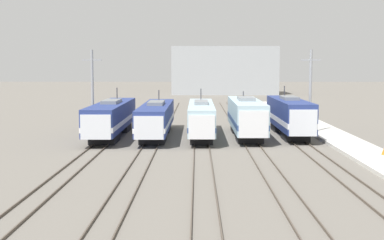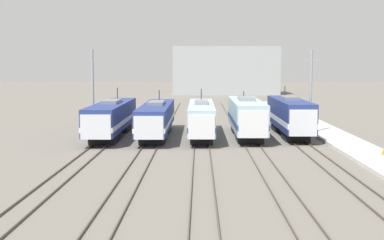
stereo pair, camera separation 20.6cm
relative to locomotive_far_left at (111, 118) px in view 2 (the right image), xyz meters
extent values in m
plane|color=#666059|center=(9.90, -7.34, -2.10)|extent=(400.00, 400.00, 0.00)
cube|color=#4C4238|center=(-0.72, -7.34, -2.02)|extent=(0.07, 120.00, 0.15)
cube|color=#4C4238|center=(0.72, -7.34, -2.02)|extent=(0.07, 120.00, 0.15)
cube|color=#4C4238|center=(4.23, -7.34, -2.02)|extent=(0.07, 120.00, 0.15)
cube|color=#4C4238|center=(5.67, -7.34, -2.02)|extent=(0.07, 120.00, 0.15)
cube|color=#4C4238|center=(9.19, -7.34, -2.02)|extent=(0.07, 120.00, 0.15)
cube|color=#4C4238|center=(10.62, -7.34, -2.02)|extent=(0.07, 120.00, 0.15)
cube|color=#4C4238|center=(14.14, -7.34, -2.02)|extent=(0.07, 120.00, 0.15)
cube|color=#4C4238|center=(15.57, -7.34, -2.02)|extent=(0.07, 120.00, 0.15)
cube|color=#4C4238|center=(19.09, -7.34, -2.02)|extent=(0.07, 120.00, 0.15)
cube|color=#4C4238|center=(20.53, -7.34, -2.02)|extent=(0.07, 120.00, 0.15)
cube|color=black|center=(0.00, -4.10, -1.62)|extent=(2.63, 4.13, 0.95)
cube|color=black|center=(0.00, 5.29, -1.62)|extent=(2.63, 4.13, 0.95)
cube|color=navy|center=(0.00, 0.59, 0.23)|extent=(3.10, 18.77, 2.76)
cube|color=silver|center=(0.00, 0.59, -0.32)|extent=(3.14, 18.81, 0.50)
cube|color=silver|center=(0.00, -7.66, 0.03)|extent=(2.85, 2.45, 2.34)
cube|color=black|center=(0.00, -8.81, 0.54)|extent=(2.42, 0.08, 0.66)
cube|color=slate|center=(0.00, 0.59, 1.79)|extent=(1.70, 4.69, 0.35)
cylinder|color=#38383D|center=(0.00, 4.72, 2.37)|extent=(0.12, 0.12, 1.52)
cube|color=black|center=(4.95, -4.13, -1.62)|extent=(2.57, 4.10, 0.95)
cube|color=black|center=(4.95, 5.17, -1.62)|extent=(2.57, 4.10, 0.95)
cube|color=navy|center=(4.95, 0.52, 0.16)|extent=(3.02, 18.62, 2.61)
cube|color=silver|center=(4.95, 0.52, -0.36)|extent=(3.06, 18.66, 0.47)
cube|color=silver|center=(4.95, -7.75, -0.04)|extent=(2.78, 2.28, 2.22)
cube|color=black|center=(4.95, -8.81, 0.45)|extent=(2.37, 0.08, 0.62)
cube|color=slate|center=(4.95, 0.52, 1.64)|extent=(1.66, 4.65, 0.35)
cylinder|color=#38383D|center=(4.95, 4.62, 2.16)|extent=(0.12, 0.12, 1.39)
cube|color=#232326|center=(9.90, -4.04, -1.62)|extent=(2.30, 3.94, 0.95)
cube|color=#232326|center=(9.90, 4.92, -1.62)|extent=(2.30, 3.94, 0.95)
cube|color=#9EBCCC|center=(9.90, 0.44, 0.20)|extent=(2.70, 17.93, 2.68)
cube|color=navy|center=(9.90, 0.44, -0.34)|extent=(2.74, 17.97, 0.48)
cube|color=silver|center=(9.90, -7.45, -0.01)|extent=(2.49, 2.35, 2.28)
cube|color=black|center=(9.90, -8.54, 0.50)|extent=(2.11, 0.08, 0.64)
cube|color=gray|center=(9.90, 0.44, 1.71)|extent=(1.49, 4.48, 0.35)
cylinder|color=#38383D|center=(9.90, 4.39, 2.28)|extent=(0.12, 0.12, 1.48)
cube|color=#232326|center=(14.86, -3.49, -1.62)|extent=(2.63, 3.60, 0.95)
cube|color=#232326|center=(14.86, 4.70, -1.62)|extent=(2.63, 3.60, 0.95)
cube|color=#9EBCCC|center=(14.86, 0.60, 0.39)|extent=(3.09, 16.36, 3.07)
cube|color=navy|center=(14.86, 0.60, -0.23)|extent=(3.13, 16.40, 0.55)
cube|color=silver|center=(14.86, -6.53, 0.16)|extent=(2.84, 2.29, 2.61)
cube|color=black|center=(14.86, -7.60, 0.73)|extent=(2.42, 0.08, 0.73)
cube|color=gray|center=(14.86, 0.60, 2.09)|extent=(1.70, 4.09, 0.35)
cylinder|color=#38383D|center=(14.86, 4.20, 2.34)|extent=(0.12, 0.12, 0.83)
cube|color=black|center=(19.81, -2.31, -1.62)|extent=(2.51, 3.54, 0.95)
cube|color=black|center=(19.81, 5.73, -1.62)|extent=(2.51, 3.54, 0.95)
cube|color=navy|center=(19.81, 1.71, 0.40)|extent=(2.95, 16.08, 3.09)
cube|color=silver|center=(19.81, 1.71, -0.22)|extent=(2.99, 16.12, 0.56)
cube|color=silver|center=(19.81, -5.33, 0.17)|extent=(2.72, 2.20, 2.62)
cube|color=black|center=(19.81, -6.35, 0.74)|extent=(2.31, 0.08, 0.73)
cube|color=slate|center=(19.81, 1.71, 2.12)|extent=(1.62, 4.02, 0.35)
cylinder|color=#38383D|center=(19.81, 5.25, 2.63)|extent=(0.12, 0.12, 1.39)
cylinder|color=gray|center=(-2.31, 1.74, 2.70)|extent=(0.31, 0.31, 9.59)
cube|color=gray|center=(-2.31, 1.74, 6.34)|extent=(2.19, 0.16, 0.16)
cylinder|color=gray|center=(22.14, 1.74, 2.70)|extent=(0.31, 0.31, 9.59)
cube|color=gray|center=(22.14, 1.74, 6.34)|extent=(2.19, 0.16, 0.16)
cube|color=beige|center=(24.38, -7.34, -1.94)|extent=(4.00, 120.00, 0.31)
cone|color=orange|center=(25.30, -13.27, -1.49)|extent=(0.39, 0.39, 0.58)
cube|color=#9EA3A8|center=(16.77, 88.30, 4.29)|extent=(28.17, 13.68, 12.77)
camera|label=1|loc=(9.49, -58.14, 5.80)|focal=50.00mm
camera|label=2|loc=(9.69, -58.14, 5.80)|focal=50.00mm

